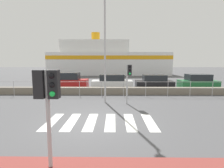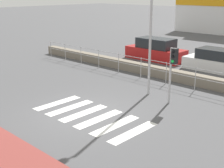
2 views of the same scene
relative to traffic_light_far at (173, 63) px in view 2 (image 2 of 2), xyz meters
name	(u,v)px [view 2 (image 2 of 2)]	position (x,y,z in m)	size (l,w,h in m)	color
ground_plane	(85,114)	(-1.95, -3.48, -1.87)	(160.00, 160.00, 0.00)	#4C4C4F
crosswalk	(91,116)	(-1.56, -3.48, -1.87)	(4.95, 2.40, 0.01)	silver
seawall	(175,75)	(-1.95, 3.39, -1.58)	(23.47, 0.55, 0.59)	slate
harbor_fence	(166,70)	(-1.95, 2.51, -1.08)	(21.16, 0.04, 1.22)	#B2B2B5
traffic_light_far	(173,63)	(0.00, 0.00, 0.00)	(0.34, 0.32, 2.55)	#B2B2B5
streetlamp	(150,7)	(-1.55, 0.26, 2.35)	(0.32, 0.88, 6.98)	#B2B2B5
parked_car_red	(156,51)	(-6.01, 7.19, -1.19)	(4.46, 1.74, 1.60)	#B21919
parked_car_white	(218,62)	(-1.16, 7.19, -1.28)	(4.25, 1.76, 1.40)	silver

